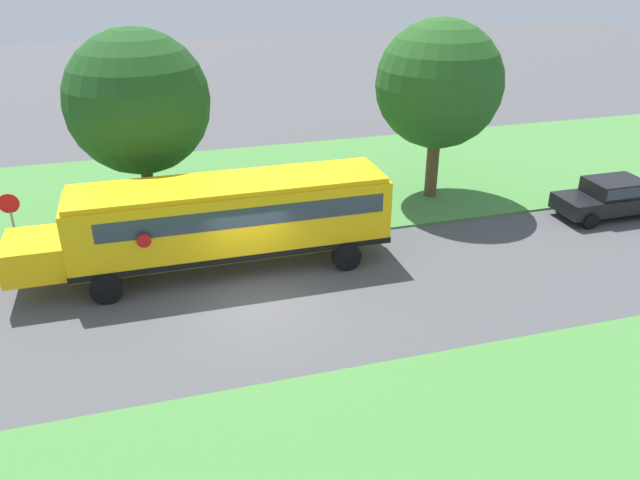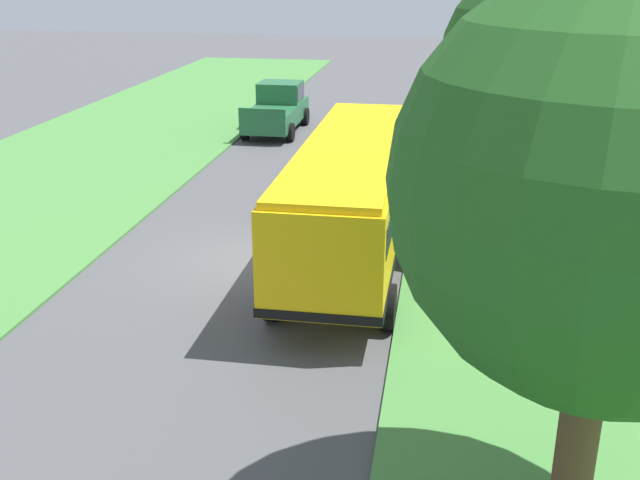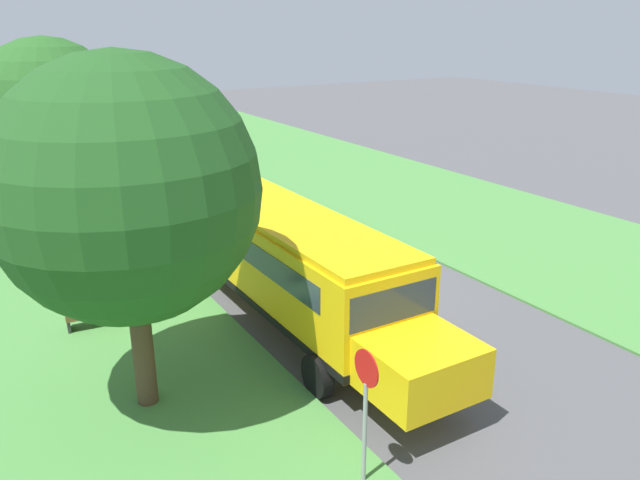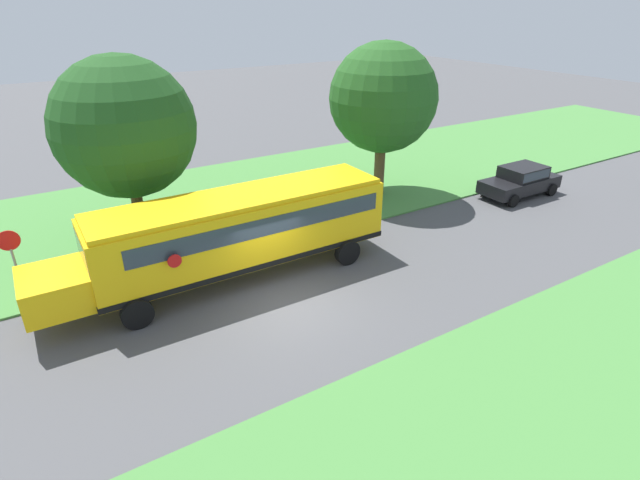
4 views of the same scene
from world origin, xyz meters
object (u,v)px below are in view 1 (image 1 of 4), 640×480
Objects in this scene: stop_sign at (13,222)px; park_bench at (257,200)px; car_black_nearest at (611,196)px; oak_tree_beside_bus at (138,104)px; school_bus at (223,217)px; oak_tree_roadside_mid at (439,81)px.

park_bench is at bearing 107.50° from stop_sign.
car_black_nearest is 2.68× the size of park_bench.
oak_tree_beside_bus is (-4.32, -18.06, 3.97)m from car_black_nearest.
park_bench is at bearing -108.36° from car_black_nearest.
stop_sign is at bearing -60.96° from oak_tree_beside_bus.
oak_tree_roadside_mid reaches higher than school_bus.
stop_sign is at bearing -106.40° from school_bus.
car_black_nearest is 1.61× the size of stop_sign.
oak_tree_beside_bus reaches higher than stop_sign.
oak_tree_beside_bus is at bearing 119.04° from stop_sign.
school_bus reaches higher than car_black_nearest.
oak_tree_roadside_mid is at bearing 86.05° from park_bench.
oak_tree_roadside_mid is at bearing -123.51° from car_black_nearest.
oak_tree_roadside_mid is 2.77× the size of stop_sign.
stop_sign is at bearing -82.25° from oak_tree_roadside_mid.
car_black_nearest is 0.58× the size of oak_tree_roadside_mid.
oak_tree_roadside_mid is 4.62× the size of park_bench.
school_bus is at bearing -66.33° from oak_tree_roadside_mid.
car_black_nearest is 22.68m from stop_sign.
car_black_nearest reaches higher than park_bench.
school_bus reaches higher than park_bench.
oak_tree_roadside_mid is (-4.25, 9.69, 3.13)m from school_bus.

